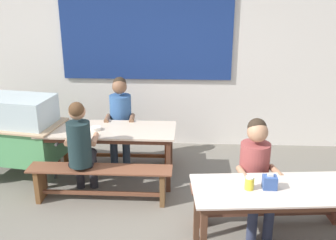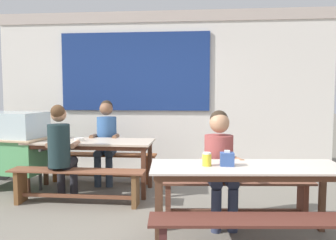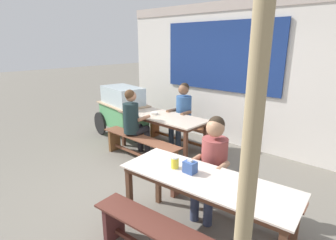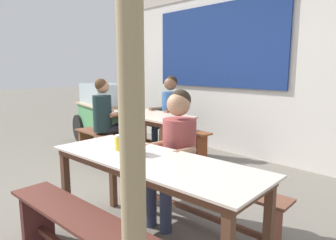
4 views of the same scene
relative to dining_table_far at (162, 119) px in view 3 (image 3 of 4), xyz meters
name	(u,v)px [view 3 (image 3 of 4)]	position (x,y,z in m)	size (l,w,h in m)	color
ground_plane	(148,191)	(0.89, -1.23, -0.69)	(40.00, 40.00, 0.00)	slate
backdrop_wall	(240,72)	(0.86, 1.43, 0.85)	(6.11, 0.23, 2.94)	silver
dining_table_far	(162,119)	(0.00, 0.00, 0.00)	(1.85, 0.71, 0.77)	beige
dining_table_near	(205,185)	(2.08, -1.52, 0.00)	(1.94, 0.84, 0.77)	beige
bench_far_back	(180,130)	(0.00, 0.58, -0.38)	(1.80, 0.29, 0.46)	brown
bench_far_front	(140,146)	(0.00, -0.58, -0.39)	(1.81, 0.31, 0.46)	brown
bench_near_back	(227,193)	(2.03, -0.94, -0.39)	(1.81, 0.41, 0.46)	brown
food_cart	(123,108)	(-1.31, 0.07, -0.01)	(1.64, 0.97, 1.18)	#549F61
person_left_back_turned	(134,119)	(-0.24, -0.51, 0.05)	(0.42, 0.54, 1.32)	#232329
person_right_near_table	(212,159)	(1.84, -1.02, 0.05)	(0.48, 0.56, 1.28)	#303853
person_center_facing	(182,111)	(0.09, 0.52, 0.08)	(0.45, 0.53, 1.35)	#2C394A
tissue_box	(190,167)	(1.88, -1.53, 0.14)	(0.13, 0.11, 0.15)	#355295
condiment_jar	(175,162)	(1.69, -1.55, 0.14)	(0.09, 0.09, 0.13)	yellow
soup_bowl	(154,113)	(-0.15, -0.06, 0.10)	(0.14, 0.14, 0.05)	silver
wooden_support_post	(245,207)	(2.89, -2.29, 0.48)	(0.11, 0.11, 2.36)	#9E8962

